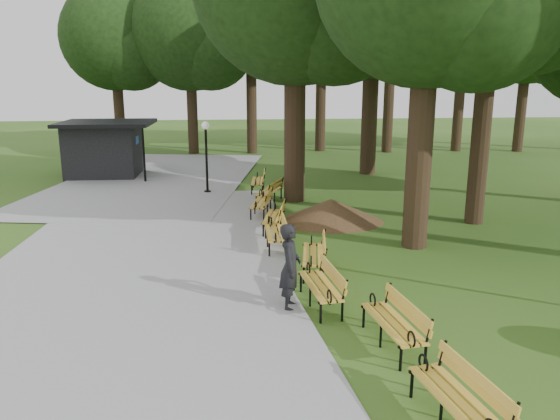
{
  "coord_description": "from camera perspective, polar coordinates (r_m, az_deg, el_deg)",
  "views": [
    {
      "loc": [
        -1.57,
        -11.52,
        4.71
      ],
      "look_at": [
        -0.13,
        3.1,
        1.1
      ],
      "focal_mm": 35.07,
      "sensor_mm": 36.0,
      "label": 1
    }
  ],
  "objects": [
    {
      "name": "kiosk",
      "position": [
        27.59,
        -17.94,
        6.08
      ],
      "size": [
        4.27,
        3.74,
        2.63
      ],
      "primitive_type": null,
      "rotation": [
        0.0,
        0.0,
        -0.02
      ],
      "color": "black",
      "rests_on": "ground"
    },
    {
      "name": "ground",
      "position": [
        12.54,
        2.01,
        -8.26
      ],
      "size": [
        100.0,
        100.0,
        0.0
      ],
      "primitive_type": "plane",
      "color": "#2E5418",
      "rests_on": "ground"
    },
    {
      "name": "bench_5",
      "position": [
        17.01,
        -0.66,
        -0.72
      ],
      "size": [
        1.01,
        1.99,
        0.88
      ],
      "primitive_type": null,
      "rotation": [
        0.0,
        0.0,
        -1.77
      ],
      "color": "gold",
      "rests_on": "ground"
    },
    {
      "name": "bench_2",
      "position": [
        11.56,
        4.24,
        -7.91
      ],
      "size": [
        0.83,
        1.96,
        0.88
      ],
      "primitive_type": null,
      "rotation": [
        0.0,
        0.0,
        -1.47
      ],
      "color": "gold",
      "rests_on": "ground"
    },
    {
      "name": "lamp_post",
      "position": [
        22.48,
        -7.73,
        7.09
      ],
      "size": [
        0.32,
        0.32,
        2.93
      ],
      "color": "black",
      "rests_on": "ground"
    },
    {
      "name": "bench_0",
      "position": [
        8.21,
        17.91,
        -18.29
      ],
      "size": [
        0.93,
        1.98,
        0.88
      ],
      "primitive_type": null,
      "rotation": [
        0.0,
        0.0,
        -1.41
      ],
      "color": "gold",
      "rests_on": "ground"
    },
    {
      "name": "bench_6",
      "position": [
        18.91,
        -1.99,
        0.75
      ],
      "size": [
        1.04,
        1.99,
        0.88
      ],
      "primitive_type": null,
      "rotation": [
        0.0,
        0.0,
        -1.79
      ],
      "color": "gold",
      "rests_on": "ground"
    },
    {
      "name": "person",
      "position": [
        11.24,
        1.07,
        -5.94
      ],
      "size": [
        0.56,
        0.74,
        1.82
      ],
      "primitive_type": "imported",
      "rotation": [
        0.0,
        0.0,
        1.38
      ],
      "color": "black",
      "rests_on": "ground"
    },
    {
      "name": "tree_backdrop",
      "position": [
        35.65,
        8.08,
        19.44
      ],
      "size": [
        36.83,
        9.58,
        16.57
      ],
      "primitive_type": null,
      "color": "black",
      "rests_on": "ground"
    },
    {
      "name": "dirt_mound",
      "position": [
        18.16,
        5.32,
        -0.03
      ],
      "size": [
        2.94,
        2.94,
        0.77
      ],
      "primitive_type": "cone",
      "color": "#47301C",
      "rests_on": "ground"
    },
    {
      "name": "bench_8",
      "position": [
        22.85,
        -2.33,
        3.03
      ],
      "size": [
        0.82,
        1.95,
        0.88
      ],
      "primitive_type": null,
      "rotation": [
        0.0,
        0.0,
        -1.67
      ],
      "color": "gold",
      "rests_on": "ground"
    },
    {
      "name": "path",
      "position": [
        15.45,
        -14.43,
        -4.28
      ],
      "size": [
        12.0,
        38.0,
        0.06
      ],
      "primitive_type": "cube",
      "color": "#959597",
      "rests_on": "ground"
    },
    {
      "name": "bench_1",
      "position": [
        10.1,
        11.68,
        -11.5
      ],
      "size": [
        0.88,
        1.97,
        0.88
      ],
      "primitive_type": null,
      "rotation": [
        0.0,
        0.0,
        -1.44
      ],
      "color": "gold",
      "rests_on": "ground"
    },
    {
      "name": "bench_4",
      "position": [
        15.28,
        -0.5,
        -2.42
      ],
      "size": [
        0.67,
        1.91,
        0.88
      ],
      "primitive_type": null,
      "rotation": [
        0.0,
        0.0,
        -1.59
      ],
      "color": "gold",
      "rests_on": "ground"
    },
    {
      "name": "bench_7",
      "position": [
        20.78,
        -1.15,
        1.95
      ],
      "size": [
        1.34,
        2.0,
        0.88
      ],
      "primitive_type": null,
      "rotation": [
        0.0,
        0.0,
        -1.98
      ],
      "color": "gold",
      "rests_on": "ground"
    },
    {
      "name": "lawn_tree_4",
      "position": [
        27.31,
        9.74,
        20.16
      ],
      "size": [
        6.69,
        6.69,
        11.22
      ],
      "color": "black",
      "rests_on": "ground"
    },
    {
      "name": "bench_3",
      "position": [
        13.49,
        3.49,
        -4.67
      ],
      "size": [
        0.93,
        1.98,
        0.88
      ],
      "primitive_type": null,
      "rotation": [
        0.0,
        0.0,
        -1.73
      ],
      "color": "gold",
      "rests_on": "ground"
    }
  ]
}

